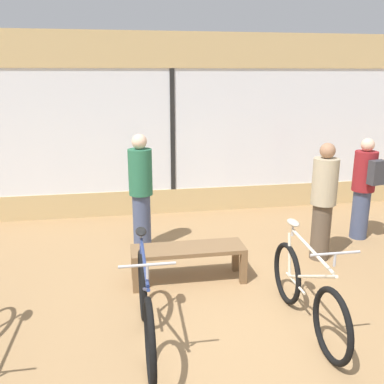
# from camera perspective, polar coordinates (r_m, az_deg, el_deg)

# --- Properties ---
(ground_plane) EXTENTS (24.00, 24.00, 0.00)m
(ground_plane) POSITION_cam_1_polar(r_m,az_deg,el_deg) (4.59, 4.12, -17.75)
(ground_plane) COLOR #99754C
(shop_back_wall) EXTENTS (12.00, 0.08, 3.20)m
(shop_back_wall) POSITION_cam_1_polar(r_m,az_deg,el_deg) (7.69, -2.64, 8.99)
(shop_back_wall) COLOR tan
(shop_back_wall) RESTS_ON ground_plane
(bicycle_left) EXTENTS (0.46, 1.75, 1.06)m
(bicycle_left) POSITION_cam_1_polar(r_m,az_deg,el_deg) (4.17, -6.20, -14.98)
(bicycle_left) COLOR black
(bicycle_left) RESTS_ON ground_plane
(bicycle_right) EXTENTS (0.46, 1.75, 1.03)m
(bicycle_right) POSITION_cam_1_polar(r_m,az_deg,el_deg) (4.58, 15.01, -12.83)
(bicycle_right) COLOR black
(bicycle_right) RESTS_ON ground_plane
(display_bench) EXTENTS (1.40, 0.44, 0.45)m
(display_bench) POSITION_cam_1_polar(r_m,az_deg,el_deg) (5.34, -0.51, -8.16)
(display_bench) COLOR brown
(display_bench) RESTS_ON ground_plane
(customer_near_rack) EXTENTS (0.47, 0.47, 1.71)m
(customer_near_rack) POSITION_cam_1_polar(r_m,az_deg,el_deg) (6.19, -6.83, 0.27)
(customer_near_rack) COLOR #424C6B
(customer_near_rack) RESTS_ON ground_plane
(customer_by_window) EXTENTS (0.46, 0.46, 1.64)m
(customer_by_window) POSITION_cam_1_polar(r_m,az_deg,el_deg) (6.07, 17.12, -1.01)
(customer_by_window) COLOR brown
(customer_by_window) RESTS_ON ground_plane
(customer_mid_floor) EXTENTS (0.40, 0.53, 1.58)m
(customer_mid_floor) POSITION_cam_1_polar(r_m,az_deg,el_deg) (7.06, 21.98, 0.76)
(customer_mid_floor) COLOR #424C6B
(customer_mid_floor) RESTS_ON ground_plane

